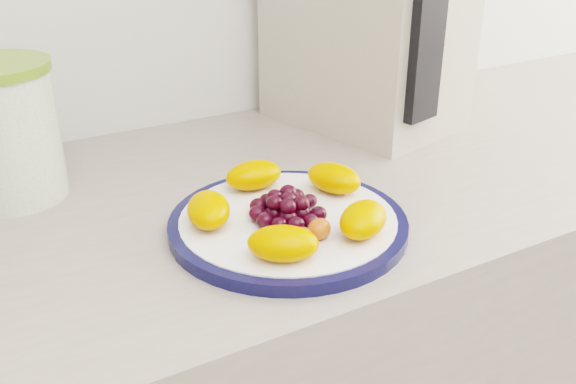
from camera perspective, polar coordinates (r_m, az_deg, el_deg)
plate_rim at (r=0.76m, az=0.00°, el=-2.87°), size 0.28×0.28×0.01m
plate_face at (r=0.76m, az=0.00°, el=-2.81°), size 0.26×0.26×0.02m
canister at (r=0.89m, az=-24.00°, el=4.53°), size 0.18×0.18×0.17m
appliance_body at (r=1.09m, az=7.05°, el=15.68°), size 0.28×0.34×0.37m
appliance_panel at (r=0.96m, az=12.28°, el=14.23°), size 0.07×0.04×0.28m
fruit_plate at (r=0.75m, az=0.05°, el=-1.18°), size 0.25×0.24×0.04m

